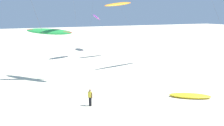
{
  "coord_description": "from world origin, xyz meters",
  "views": [
    {
      "loc": [
        -6.65,
        3.02,
        8.59
      ],
      "look_at": [
        2.36,
        21.59,
        4.32
      ],
      "focal_mm": 38.92,
      "sensor_mm": 36.0,
      "label": 1
    }
  ],
  "objects_px": {
    "person_mid_field": "(90,97)",
    "flying_kite_0": "(48,31)",
    "flying_kite_5": "(96,17)",
    "flying_kite_8": "(118,4)",
    "grounded_kite_3": "(190,96)"
  },
  "relations": [
    {
      "from": "person_mid_field",
      "to": "flying_kite_8",
      "type": "bearing_deg",
      "value": 57.07
    },
    {
      "from": "person_mid_field",
      "to": "flying_kite_0",
      "type": "bearing_deg",
      "value": 96.73
    },
    {
      "from": "flying_kite_8",
      "to": "person_mid_field",
      "type": "xyz_separation_m",
      "value": [
        -14.17,
        -21.87,
        -9.33
      ]
    },
    {
      "from": "flying_kite_5",
      "to": "person_mid_field",
      "type": "xyz_separation_m",
      "value": [
        -14.08,
        -32.72,
        -6.76
      ]
    },
    {
      "from": "grounded_kite_3",
      "to": "person_mid_field",
      "type": "relative_size",
      "value": 2.59
    },
    {
      "from": "flying_kite_8",
      "to": "grounded_kite_3",
      "type": "distance_m",
      "value": 26.49
    },
    {
      "from": "flying_kite_0",
      "to": "flying_kite_5",
      "type": "bearing_deg",
      "value": 54.38
    },
    {
      "from": "flying_kite_0",
      "to": "flying_kite_8",
      "type": "xyz_separation_m",
      "value": [
        15.49,
        10.65,
        3.94
      ]
    },
    {
      "from": "flying_kite_5",
      "to": "person_mid_field",
      "type": "height_order",
      "value": "flying_kite_5"
    },
    {
      "from": "flying_kite_0",
      "to": "flying_kite_5",
      "type": "relative_size",
      "value": 1.02
    },
    {
      "from": "flying_kite_8",
      "to": "grounded_kite_3",
      "type": "height_order",
      "value": "flying_kite_8"
    },
    {
      "from": "grounded_kite_3",
      "to": "person_mid_field",
      "type": "distance_m",
      "value": 10.43
    },
    {
      "from": "flying_kite_0",
      "to": "person_mid_field",
      "type": "distance_m",
      "value": 12.51
    },
    {
      "from": "flying_kite_5",
      "to": "grounded_kite_3",
      "type": "relative_size",
      "value": 2.03
    },
    {
      "from": "flying_kite_8",
      "to": "person_mid_field",
      "type": "bearing_deg",
      "value": -122.93
    }
  ]
}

